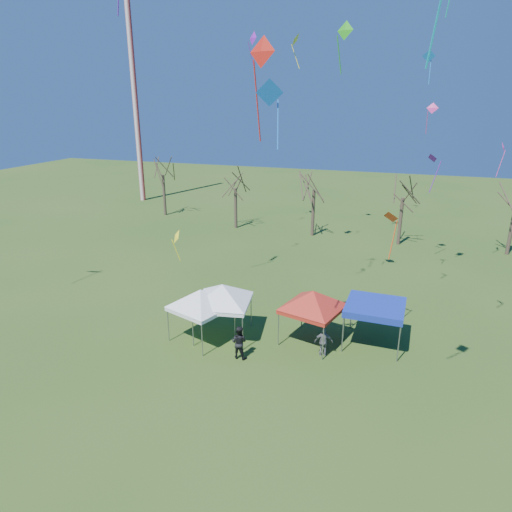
# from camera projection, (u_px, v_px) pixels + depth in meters

# --- Properties ---
(ground) EXTENTS (140.00, 140.00, 0.00)m
(ground) POSITION_uv_depth(u_px,v_px,m) (260.00, 364.00, 23.78)
(ground) COLOR #2C4E19
(ground) RESTS_ON ground
(radio_mast) EXTENTS (0.70, 0.70, 25.00)m
(radio_mast) POSITION_uv_depth(u_px,v_px,m) (135.00, 104.00, 58.62)
(radio_mast) COLOR silver
(radio_mast) RESTS_ON ground
(tree_0) EXTENTS (3.83, 3.83, 8.44)m
(tree_0) POSITION_uv_depth(u_px,v_px,m) (162.00, 160.00, 52.49)
(tree_0) COLOR #3D2D21
(tree_0) RESTS_ON ground
(tree_1) EXTENTS (3.42, 3.42, 7.54)m
(tree_1) POSITION_uv_depth(u_px,v_px,m) (235.00, 174.00, 47.23)
(tree_1) COLOR #3D2D21
(tree_1) RESTS_ON ground
(tree_2) EXTENTS (3.71, 3.71, 8.18)m
(tree_2) POSITION_uv_depth(u_px,v_px,m) (315.00, 173.00, 44.30)
(tree_2) COLOR #3D2D21
(tree_2) RESTS_ON ground
(tree_3) EXTENTS (3.59, 3.59, 7.91)m
(tree_3) POSITION_uv_depth(u_px,v_px,m) (405.00, 181.00, 41.54)
(tree_3) COLOR #3D2D21
(tree_3) RESTS_ON ground
(tent_white_west) EXTENTS (3.80, 3.80, 3.56)m
(tent_white_west) POSITION_uv_depth(u_px,v_px,m) (200.00, 293.00, 25.37)
(tent_white_west) COLOR gray
(tent_white_west) RESTS_ON ground
(tent_white_mid) EXTENTS (4.19, 4.19, 3.74)m
(tent_white_mid) POSITION_uv_depth(u_px,v_px,m) (222.00, 288.00, 25.68)
(tent_white_mid) COLOR gray
(tent_white_mid) RESTS_ON ground
(tent_red) EXTENTS (3.99, 3.99, 3.65)m
(tent_red) POSITION_uv_depth(u_px,v_px,m) (313.00, 294.00, 25.02)
(tent_red) COLOR gray
(tent_red) RESTS_ON ground
(tent_blue) EXTENTS (3.21, 3.21, 2.45)m
(tent_blue) POSITION_uv_depth(u_px,v_px,m) (375.00, 307.00, 25.05)
(tent_blue) COLOR gray
(tent_blue) RESTS_ON ground
(person_dark) EXTENTS (0.93, 0.75, 1.84)m
(person_dark) POSITION_uv_depth(u_px,v_px,m) (239.00, 342.00, 24.11)
(person_dark) COLOR black
(person_dark) RESTS_ON ground
(person_grey) EXTENTS (1.04, 0.63, 1.66)m
(person_grey) POSITION_uv_depth(u_px,v_px,m) (324.00, 342.00, 24.34)
(person_grey) COLOR slate
(person_grey) RESTS_ON ground
(kite_17) EXTENTS (1.05, 0.95, 2.63)m
(kite_17) POSITION_uv_depth(u_px,v_px,m) (391.00, 218.00, 24.08)
(kite_17) COLOR #E24515
(kite_17) RESTS_ON ground
(kite_18) EXTENTS (0.76, 0.34, 1.95)m
(kite_18) POSITION_uv_depth(u_px,v_px,m) (429.00, 57.00, 26.53)
(kite_18) COLOR blue
(kite_18) RESTS_ON ground
(kite_19) EXTENTS (0.86, 0.59, 2.25)m
(kite_19) POSITION_uv_depth(u_px,v_px,m) (432.00, 109.00, 33.00)
(kite_19) COLOR #DA3088
(kite_19) RESTS_ON ground
(kite_2) EXTENTS (1.13, 1.04, 3.03)m
(kite_2) POSITION_uv_depth(u_px,v_px,m) (253.00, 38.00, 40.99)
(kite_2) COLOR purple
(kite_2) RESTS_ON ground
(kite_1) EXTENTS (0.85, 0.90, 1.90)m
(kite_1) POSITION_uv_depth(u_px,v_px,m) (176.00, 237.00, 24.89)
(kite_1) COLOR yellow
(kite_1) RESTS_ON ground
(kite_22) EXTENTS (1.18, 1.17, 2.99)m
(kite_22) POSITION_uv_depth(u_px,v_px,m) (433.00, 159.00, 35.34)
(kite_22) COLOR #6E18A9
(kite_22) RESTS_ON ground
(kite_24) EXTENTS (1.05, 0.75, 2.77)m
(kite_24) POSITION_uv_depth(u_px,v_px,m) (345.00, 31.00, 25.20)
(kite_24) COLOR green
(kite_24) RESTS_ON ground
(kite_12) EXTENTS (0.55, 0.90, 2.65)m
(kite_12) POSITION_uv_depth(u_px,v_px,m) (503.00, 148.00, 34.26)
(kite_12) COLOR #F837AC
(kite_12) RESTS_ON ground
(kite_11) EXTENTS (0.70, 1.17, 2.49)m
(kite_11) POSITION_uv_depth(u_px,v_px,m) (295.00, 40.00, 33.31)
(kite_11) COLOR yellow
(kite_11) RESTS_ON ground
(kite_27) EXTENTS (1.11, 0.77, 2.59)m
(kite_27) POSITION_uv_depth(u_px,v_px,m) (270.00, 93.00, 17.07)
(kite_27) COLOR blue
(kite_27) RESTS_ON ground
(kite_5) EXTENTS (1.31, 0.73, 4.22)m
(kite_5) POSITION_uv_depth(u_px,v_px,m) (261.00, 53.00, 18.47)
(kite_5) COLOR red
(kite_5) RESTS_ON ground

